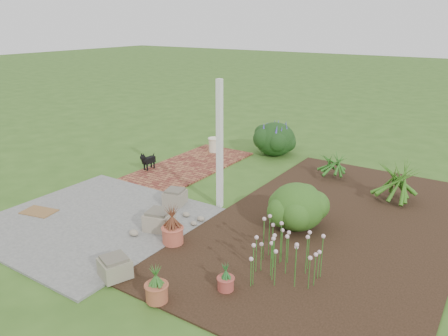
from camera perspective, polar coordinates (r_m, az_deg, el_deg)
The scene contains 19 objects.
ground at distance 8.75m, azimuth -2.55°, elevation -4.82°, with size 80.00×80.00×0.00m, color #33571B.
concrete_patio at distance 8.38m, azimuth -16.73°, elevation -6.60°, with size 3.50×3.50×0.04m, color #5B5B59.
brick_path at distance 11.00m, azimuth -4.36°, elevation 0.32°, with size 1.60×3.50×0.04m, color maroon.
garden_bed at distance 8.10m, azimuth 14.20°, elevation -7.33°, with size 4.00×7.00×0.03m, color black.
veranda_post at distance 8.24m, azimuth -0.58°, elevation 2.93°, with size 0.10×0.10×2.50m, color white.
stone_trough_near at distance 6.53m, azimuth -14.06°, elevation -12.56°, with size 0.40×0.40×0.26m, color #77735D.
stone_trough_mid at distance 7.73m, azimuth -8.46°, elevation -6.83°, with size 0.44×0.44×0.29m, color gray.
stone_trough_far at distance 8.70m, azimuth -6.41°, elevation -3.85°, with size 0.39×0.39×0.26m, color #776B59.
coir_doormat at distance 9.04m, azimuth -23.01°, elevation -5.26°, with size 0.62×0.40×0.02m, color brown.
black_dog at distance 10.70m, azimuth -9.94°, elevation 1.05°, with size 0.16×0.48×0.41m.
cream_ceramic_urn at distance 12.00m, azimuth -1.31°, elevation 3.02°, with size 0.29×0.29×0.38m, color beige.
evergreen_shrub at distance 7.71m, azimuth 9.51°, elevation -4.85°, with size 0.97×0.97×0.83m, color #113B10.
agapanthus_clump_back at distance 9.31m, azimuth 21.71°, elevation -1.13°, with size 1.13×1.13×1.02m, color #124110, non-canonical shape.
agapanthus_clump_front at distance 10.32m, azimuth 14.08°, elevation 0.80°, with size 0.86×0.86×0.76m, color #17390A, non-canonical shape.
pink_flower_patch at distance 6.28m, azimuth 7.54°, elevation -11.30°, with size 1.08×1.08×0.69m, color #113D0F, non-canonical shape.
terracotta_pot_bronze at distance 7.26m, azimuth -6.71°, elevation -8.71°, with size 0.34×0.34×0.28m, color #B4523D.
terracotta_pot_small_left at distance 6.11m, azimuth 0.22°, elevation -14.85°, with size 0.22×0.22×0.18m, color #9E4035.
terracotta_pot_small_right at distance 5.95m, azimuth -8.78°, elevation -15.78°, with size 0.29×0.29×0.24m, color #9C5034.
purple_flowering_bush at distance 11.89m, azimuth 6.68°, elevation 3.88°, with size 1.08×1.08×0.92m, color black.
Camera 1 is at (4.75, -6.45, 3.52)m, focal length 35.00 mm.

